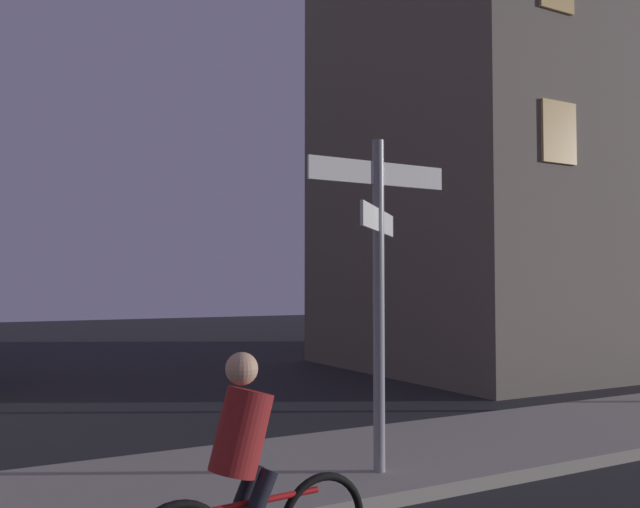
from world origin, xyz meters
TOP-DOWN VIEW (x-y plane):
  - sidewalk_kerb at (0.00, 5.88)m, footprint 40.00×2.58m
  - signpost at (1.43, 5.25)m, footprint 1.66×1.16m
  - cyclist at (-0.72, 3.61)m, footprint 1.82×0.36m
  - building_right_block at (12.66, 12.06)m, footprint 13.22×7.36m

SIDE VIEW (x-z plane):
  - sidewalk_kerb at x=0.00m, z-range 0.00..0.14m
  - cyclist at x=-0.72m, z-range -0.06..1.55m
  - signpost at x=1.43m, z-range 0.50..3.93m
  - building_right_block at x=12.66m, z-range 0.00..14.88m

